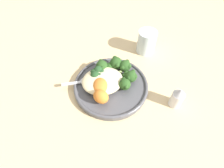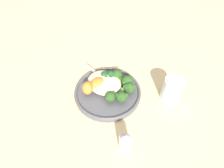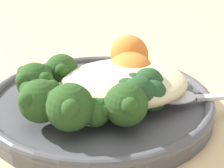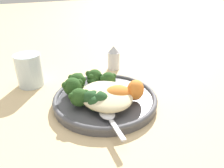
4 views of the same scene
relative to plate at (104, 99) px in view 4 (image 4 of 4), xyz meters
The scene contains 17 objects.
ground_plane 0.01m from the plate, 166.24° to the right, with size 4.00×4.00×0.00m, color #D6B784.
plate is the anchor object (origin of this frame).
quinoa_mound 0.04m from the plate, 166.60° to the left, with size 0.13×0.11×0.03m, color beige.
broccoli_stalk_0 0.05m from the plate, 37.16° to the right, with size 0.08×0.06×0.04m.
broccoli_stalk_1 0.06m from the plate, ahead, with size 0.11×0.04×0.04m.
broccoli_stalk_2 0.03m from the plate, ahead, with size 0.11×0.04×0.03m.
broccoli_stalk_3 0.07m from the plate, 38.04° to the left, with size 0.11×0.08×0.04m.
broccoli_stalk_4 0.07m from the plate, 62.95° to the left, with size 0.09×0.11×0.04m.
broccoli_stalk_5 0.05m from the plate, 85.28° to the left, with size 0.05×0.09×0.03m.
broccoli_stalk_6 0.06m from the plate, 105.62° to the left, with size 0.04×0.10×0.04m.
sweet_potato_chunk_0 0.08m from the plate, 127.15° to the right, with size 0.05×0.04×0.05m, color orange.
sweet_potato_chunk_1 0.04m from the plate, 160.21° to the right, with size 0.05×0.04×0.03m, color orange.
sweet_potato_chunk_2 0.05m from the plate, 156.31° to the right, with size 0.06×0.05×0.04m, color orange.
kale_tuft 0.06m from the plate, 136.03° to the left, with size 0.06×0.06×0.04m.
spoon 0.09m from the plate, 162.13° to the left, with size 0.11×0.03×0.01m.
water_glass 0.23m from the plate, 39.67° to the left, with size 0.07×0.07×0.09m, color silver.
salt_shaker 0.21m from the plate, 31.68° to the right, with size 0.04×0.04×0.08m.
Camera 4 is at (-0.40, 0.18, 0.29)m, focal length 35.00 mm.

